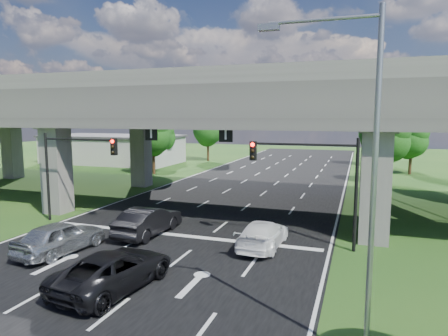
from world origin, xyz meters
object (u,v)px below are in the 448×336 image
Objects in this scene: streetlight_near at (359,162)px; car_white at (263,234)px; streetlight_far at (361,129)px; car_dark at (148,221)px; streetlight_beyond at (361,126)px; signal_right at (314,171)px; signal_left at (72,161)px; car_silver at (60,237)px; car_trailing at (114,270)px.

streetlight_near reaches higher than car_white.
streetlight_near and streetlight_far have the same top height.
streetlight_far is 1.94× the size of car_dark.
streetlight_near is 1.00× the size of streetlight_beyond.
signal_right and signal_left have the same top height.
signal_left is at bearing -49.32° from car_silver.
streetlight_far is 1.77× the size of car_trailing.
streetlight_beyond is at bearing -101.58° from car_silver.
car_silver reaches higher than car_white.
signal_left is (-15.65, 0.00, 0.00)m from signal_right.
streetlight_beyond is (0.00, 16.00, 0.00)m from streetlight_far.
car_silver is (3.40, -5.25, -3.31)m from signal_left.
car_white is (7.02, 0.00, -0.13)m from car_dark.
streetlight_far is 2.02× the size of car_silver.
car_trailing is at bearing 168.55° from streetlight_near.
streetlight_far is (0.00, 30.00, 0.00)m from streetlight_near.
car_dark is (6.11, -0.94, -3.31)m from signal_left.
streetlight_far is at bearing 83.53° from signal_right.
signal_right is at bearing -149.00° from car_silver.
signal_right is 1.06× the size of car_trailing.
streetlight_far is 29.60m from car_silver.
car_trailing is at bearing 159.32° from car_silver.
car_dark is at bearing -119.36° from streetlight_far.
signal_left is 20.56m from streetlight_near.
signal_right is at bearing -171.08° from car_dark.
car_trailing is (-7.11, -8.04, -3.37)m from signal_right.
signal_left is 26.95m from streetlight_far.
signal_right is 0.60× the size of streetlight_beyond.
streetlight_near is 15.66m from car_dark.
car_dark is 1.04× the size of car_white.
car_white is at bearing -4.11° from signal_left.
car_silver is 0.96× the size of car_dark.
streetlight_beyond reaches higher than car_dark.
car_trailing is (8.54, -8.04, -3.37)m from signal_left.
streetlight_far reaches higher than car_trailing.
car_dark is at bearing -114.37° from car_silver.
streetlight_far reaches higher than car_silver.
car_silver is at bearing -20.84° from car_trailing.
streetlight_beyond is at bearing -94.37° from car_trailing.
signal_left is 7.01m from car_dark.
streetlight_near is 16.05m from car_silver.
signal_right is 13.74m from car_silver.
car_silver is at bearing -119.85° from streetlight_far.
streetlight_beyond is at bearing 63.57° from signal_left.
signal_left is 1.21× the size of car_white.
signal_right is 15.65m from signal_left.
streetlight_near reaches higher than car_dark.
signal_right is at bearing -157.77° from car_white.
car_white is 0.88× the size of car_trailing.
car_trailing is at bearing -102.01° from streetlight_beyond.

